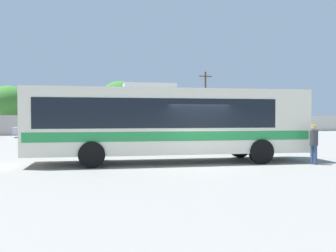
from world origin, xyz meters
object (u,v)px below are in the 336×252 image
object	(u,v)px
utility_pole_near	(205,101)
parked_car_second_silver	(38,129)
roadside_tree_right	(142,95)
roadside_tree_midleft	(9,101)
coach_bus_cream_green	(166,121)
parked_car_third_red	(91,129)
attendant_by_bus_door	(314,142)
roadside_tree_midright	(120,97)

from	to	relation	value
utility_pole_near	parked_car_second_silver	bearing A→B (deg)	-164.16
parked_car_second_silver	roadside_tree_right	distance (m)	16.59
roadside_tree_midleft	roadside_tree_right	size ratio (longest dim) A/B	0.88
coach_bus_cream_green	parked_car_third_red	size ratio (longest dim) A/B	2.88
attendant_by_bus_door	parked_car_third_red	distance (m)	27.05
coach_bus_cream_green	attendant_by_bus_door	bearing A→B (deg)	-24.24
parked_car_second_silver	roadside_tree_midleft	xyz separation A→B (m)	(-3.73, 9.97, 3.07)
attendant_by_bus_door	parked_car_second_silver	xyz separation A→B (m)	(-11.84, 25.15, -0.14)
coach_bus_cream_green	attendant_by_bus_door	world-z (taller)	coach_bus_cream_green
coach_bus_cream_green	roadside_tree_midleft	distance (m)	34.10
utility_pole_near	coach_bus_cream_green	bearing A→B (deg)	-116.62
coach_bus_cream_green	parked_car_third_red	world-z (taller)	coach_bus_cream_green
parked_car_third_red	utility_pole_near	size ratio (longest dim) A/B	0.54
utility_pole_near	roadside_tree_midleft	xyz separation A→B (m)	(-24.13, 4.18, -0.25)
utility_pole_near	roadside_tree_right	world-z (taller)	utility_pole_near
parked_car_third_red	roadside_tree_midleft	distance (m)	13.02
coach_bus_cream_green	parked_car_second_silver	bearing A→B (deg)	105.28
roadside_tree_midleft	parked_car_third_red	bearing A→B (deg)	-44.61
parked_car_second_silver	parked_car_third_red	world-z (taller)	parked_car_second_silver
parked_car_third_red	coach_bus_cream_green	bearing A→B (deg)	-87.82
attendant_by_bus_door	roadside_tree_right	size ratio (longest dim) A/B	0.25
attendant_by_bus_door	parked_car_second_silver	bearing A→B (deg)	115.21
attendant_by_bus_door	utility_pole_near	size ratio (longest dim) A/B	0.21
roadside_tree_midleft	roadside_tree_right	world-z (taller)	roadside_tree_right
parked_car_second_silver	roadside_tree_midright	size ratio (longest dim) A/B	0.67
parked_car_second_silver	roadside_tree_midleft	distance (m)	11.08
attendant_by_bus_door	roadside_tree_midleft	bearing A→B (deg)	113.90
parked_car_third_red	utility_pole_near	world-z (taller)	utility_pole_near
parked_car_second_silver	roadside_tree_midright	distance (m)	13.59
parked_car_second_silver	parked_car_third_red	distance (m)	5.39
attendant_by_bus_door	roadside_tree_midright	distance (m)	34.22
utility_pole_near	roadside_tree_midright	world-z (taller)	utility_pole_near
attendant_by_bus_door	parked_car_second_silver	size ratio (longest dim) A/B	0.38
parked_car_second_silver	parked_car_third_red	bearing A→B (deg)	11.74
roadside_tree_midleft	coach_bus_cream_green	bearing A→B (deg)	-73.09
parked_car_third_red	roadside_tree_midright	size ratio (longest dim) A/B	0.65
coach_bus_cream_green	roadside_tree_midright	xyz separation A→B (m)	(3.47, 31.41, 2.71)
coach_bus_cream_green	attendant_by_bus_door	size ratio (longest dim) A/B	7.39
coach_bus_cream_green	roadside_tree_midright	size ratio (longest dim) A/B	1.86
parked_car_third_red	roadside_tree_midleft	bearing A→B (deg)	135.39
roadside_tree_midleft	roadside_tree_midright	xyz separation A→B (m)	(13.37, -1.16, 0.67)
utility_pole_near	roadside_tree_midright	bearing A→B (deg)	164.31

